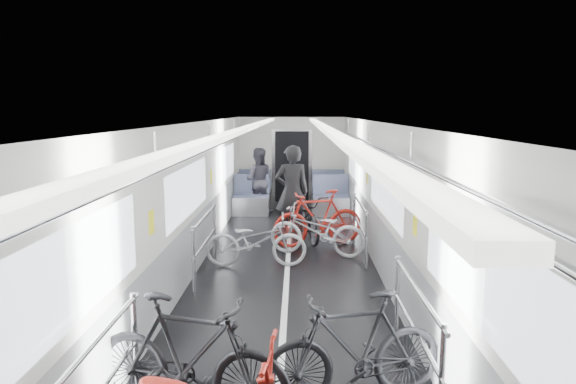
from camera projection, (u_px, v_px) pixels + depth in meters
The scene contains 9 objects.
car_shell at pixel (289, 190), 9.47m from camera, with size 3.02×14.01×2.41m.
bike_left_mid at pixel (190, 357), 4.30m from camera, with size 0.51×1.80×1.08m, color black.
bike_left_far at pixel (256, 241), 8.54m from camera, with size 0.58×1.68×0.88m, color #9D9EA2.
bike_right_near at pixel (354, 348), 4.53m from camera, with size 0.48×1.69×1.02m, color black.
bike_right_mid at pixel (317, 231), 9.17m from camera, with size 0.61×1.74×0.92m, color #B7B8BC.
bike_right_far at pixel (318, 218), 9.80m from camera, with size 0.51×1.81×1.09m, color #B11E15.
bike_aisle at pixel (305, 216), 10.36m from camera, with size 0.63×1.80×0.94m, color black.
person_standing at pixel (292, 192), 10.38m from camera, with size 0.69×0.46×1.90m, color black.
person_seated at pixel (258, 180), 13.04m from camera, with size 0.80×0.63×1.65m, color #2D2B33.
Camera 1 is at (0.17, -7.58, 2.59)m, focal length 32.00 mm.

